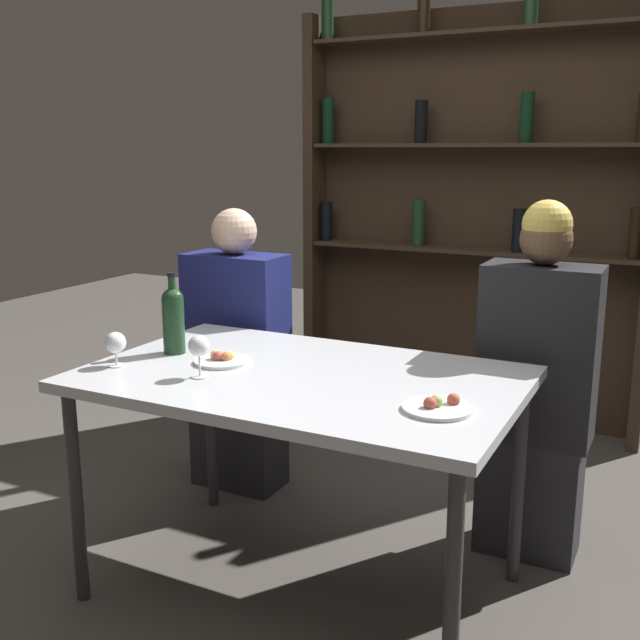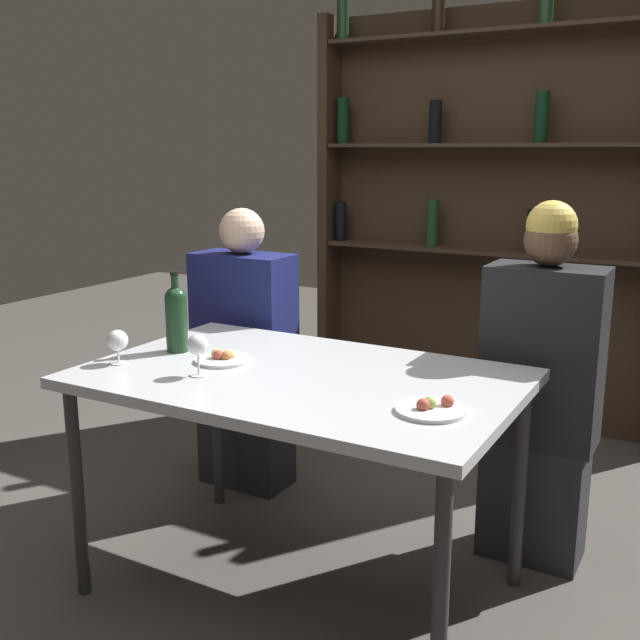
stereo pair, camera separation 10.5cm
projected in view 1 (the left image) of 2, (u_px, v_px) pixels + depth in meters
The scene contains 10 objects.
ground_plane at pixel (303, 588), 2.58m from camera, with size 10.00×10.00×0.00m, color #47423D.
dining_table at pixel (302, 392), 2.42m from camera, with size 1.39×0.89×0.77m.
wine_rack_wall at pixel (471, 206), 4.00m from camera, with size 1.88×0.21×2.31m.
wine_bottle at pixel (173, 317), 2.63m from camera, with size 0.08×0.08×0.29m.
wine_glass_0 at pixel (115, 343), 2.48m from camera, with size 0.07×0.07×0.12m.
wine_glass_1 at pixel (199, 347), 2.35m from camera, with size 0.07×0.07×0.14m.
food_plate_0 at pixel (438, 406), 2.07m from camera, with size 0.20×0.20×0.04m.
food_plate_1 at pixel (222, 359), 2.53m from camera, with size 0.19×0.19×0.04m.
seated_person_left at pixel (237, 360), 3.27m from camera, with size 0.43×0.22×1.24m.
seated_person_right at pixel (536, 392), 2.70m from camera, with size 0.40×0.22×1.31m.
Camera 1 is at (1.09, -2.04, 1.48)m, focal length 42.00 mm.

